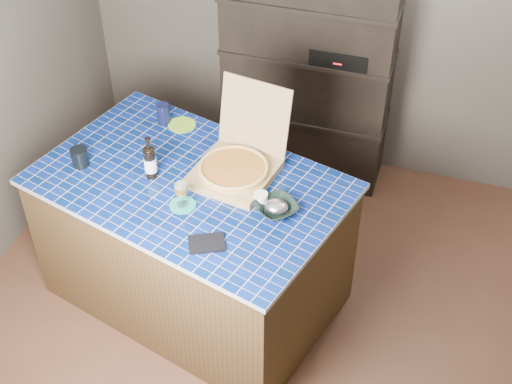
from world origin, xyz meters
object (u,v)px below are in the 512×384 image
(mead_bottle, at_px, (150,162))
(wine_glass, at_px, (181,189))
(bowl, at_px, (276,208))
(pizza_box, at_px, (236,165))
(kitchen_island, at_px, (194,241))
(dvd_case, at_px, (206,243))

(mead_bottle, relative_size, wine_glass, 1.61)
(mead_bottle, bearing_deg, bowl, -5.72)
(pizza_box, distance_m, wine_glass, 0.40)
(kitchen_island, height_order, pizza_box, pizza_box)
(wine_glass, bearing_deg, mead_bottle, 145.40)
(kitchen_island, relative_size, wine_glass, 11.58)
(wine_glass, xyz_separation_m, bowl, (0.51, 0.11, -0.10))
(kitchen_island, xyz_separation_m, wine_glass, (0.04, -0.20, 0.60))
(kitchen_island, distance_m, mead_bottle, 0.63)
(wine_glass, relative_size, dvd_case, 0.91)
(bowl, bearing_deg, pizza_box, 142.49)
(kitchen_island, bearing_deg, bowl, 6.03)
(pizza_box, bearing_deg, kitchen_island, -138.47)
(wine_glass, distance_m, bowl, 0.53)
(dvd_case, relative_size, bowl, 0.85)
(pizza_box, distance_m, mead_bottle, 0.49)
(wine_glass, bearing_deg, pizza_box, 60.46)
(bowl, bearing_deg, wine_glass, -168.29)
(pizza_box, bearing_deg, mead_bottle, -150.67)
(mead_bottle, height_order, dvd_case, mead_bottle)
(kitchen_island, height_order, wine_glass, wine_glass)
(dvd_case, distance_m, bowl, 0.45)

